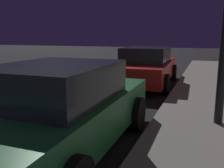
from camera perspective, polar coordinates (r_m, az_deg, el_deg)
The scene contains 2 objects.
car_green at distance 4.01m, azimuth -11.96°, elevation -5.62°, with size 2.10×4.16×1.43m.
car_red at distance 9.41m, azimuth 7.97°, elevation 4.07°, with size 2.11×4.48×1.43m.
Camera 1 is at (4.98, -0.15, 1.84)m, focal length 39.47 mm.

